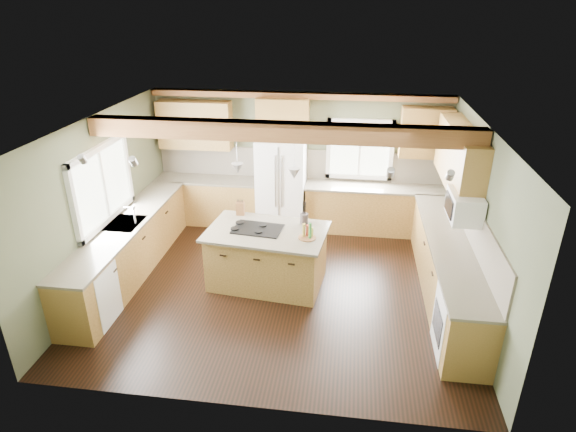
# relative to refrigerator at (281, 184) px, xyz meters

# --- Properties ---
(floor) EXTENTS (5.60, 5.60, 0.00)m
(floor) POSITION_rel_refrigerator_xyz_m (0.30, -2.12, -0.90)
(floor) COLOR black
(floor) RESTS_ON ground
(ceiling) EXTENTS (5.60, 5.60, 0.00)m
(ceiling) POSITION_rel_refrigerator_xyz_m (0.30, -2.12, 1.70)
(ceiling) COLOR silver
(ceiling) RESTS_ON wall_back
(wall_back) EXTENTS (5.60, 0.00, 5.60)m
(wall_back) POSITION_rel_refrigerator_xyz_m (0.30, 0.38, 0.40)
(wall_back) COLOR #4D563D
(wall_back) RESTS_ON ground
(wall_left) EXTENTS (0.00, 5.00, 5.00)m
(wall_left) POSITION_rel_refrigerator_xyz_m (-2.50, -2.12, 0.40)
(wall_left) COLOR #4D563D
(wall_left) RESTS_ON ground
(wall_right) EXTENTS (0.00, 5.00, 5.00)m
(wall_right) POSITION_rel_refrigerator_xyz_m (3.10, -2.12, 0.40)
(wall_right) COLOR #4D563D
(wall_right) RESTS_ON ground
(ceiling_beam) EXTENTS (5.55, 0.26, 0.26)m
(ceiling_beam) POSITION_rel_refrigerator_xyz_m (0.30, -2.04, 1.57)
(ceiling_beam) COLOR brown
(ceiling_beam) RESTS_ON ceiling
(soffit_trim) EXTENTS (5.55, 0.20, 0.10)m
(soffit_trim) POSITION_rel_refrigerator_xyz_m (0.30, 0.28, 1.64)
(soffit_trim) COLOR brown
(soffit_trim) RESTS_ON ceiling
(backsplash_back) EXTENTS (5.58, 0.03, 0.58)m
(backsplash_back) POSITION_rel_refrigerator_xyz_m (0.30, 0.36, 0.31)
(backsplash_back) COLOR brown
(backsplash_back) RESTS_ON wall_back
(backsplash_right) EXTENTS (0.03, 3.70, 0.58)m
(backsplash_right) POSITION_rel_refrigerator_xyz_m (3.08, -2.07, 0.31)
(backsplash_right) COLOR brown
(backsplash_right) RESTS_ON wall_right
(base_cab_back_left) EXTENTS (2.02, 0.60, 0.88)m
(base_cab_back_left) POSITION_rel_refrigerator_xyz_m (-1.49, 0.08, -0.46)
(base_cab_back_left) COLOR brown
(base_cab_back_left) RESTS_ON floor
(counter_back_left) EXTENTS (2.06, 0.64, 0.04)m
(counter_back_left) POSITION_rel_refrigerator_xyz_m (-1.49, 0.08, 0.00)
(counter_back_left) COLOR #443E31
(counter_back_left) RESTS_ON base_cab_back_left
(base_cab_back_right) EXTENTS (2.62, 0.60, 0.88)m
(base_cab_back_right) POSITION_rel_refrigerator_xyz_m (1.79, 0.08, -0.46)
(base_cab_back_right) COLOR brown
(base_cab_back_right) RESTS_ON floor
(counter_back_right) EXTENTS (2.66, 0.64, 0.04)m
(counter_back_right) POSITION_rel_refrigerator_xyz_m (1.79, 0.08, 0.00)
(counter_back_right) COLOR #443E31
(counter_back_right) RESTS_ON base_cab_back_right
(base_cab_left) EXTENTS (0.60, 3.70, 0.88)m
(base_cab_left) POSITION_rel_refrigerator_xyz_m (-2.20, -2.07, -0.46)
(base_cab_left) COLOR brown
(base_cab_left) RESTS_ON floor
(counter_left) EXTENTS (0.64, 3.74, 0.04)m
(counter_left) POSITION_rel_refrigerator_xyz_m (-2.20, -2.07, 0.00)
(counter_left) COLOR #443E31
(counter_left) RESTS_ON base_cab_left
(base_cab_right) EXTENTS (0.60, 3.70, 0.88)m
(base_cab_right) POSITION_rel_refrigerator_xyz_m (2.80, -2.07, -0.46)
(base_cab_right) COLOR brown
(base_cab_right) RESTS_ON floor
(counter_right) EXTENTS (0.64, 3.74, 0.04)m
(counter_right) POSITION_rel_refrigerator_xyz_m (2.80, -2.07, 0.00)
(counter_right) COLOR #443E31
(counter_right) RESTS_ON base_cab_right
(upper_cab_back_left) EXTENTS (1.40, 0.35, 0.90)m
(upper_cab_back_left) POSITION_rel_refrigerator_xyz_m (-1.69, 0.21, 1.05)
(upper_cab_back_left) COLOR brown
(upper_cab_back_left) RESTS_ON wall_back
(upper_cab_over_fridge) EXTENTS (0.96, 0.35, 0.70)m
(upper_cab_over_fridge) POSITION_rel_refrigerator_xyz_m (-0.00, 0.21, 1.25)
(upper_cab_over_fridge) COLOR brown
(upper_cab_over_fridge) RESTS_ON wall_back
(upper_cab_right) EXTENTS (0.35, 2.20, 0.90)m
(upper_cab_right) POSITION_rel_refrigerator_xyz_m (2.92, -1.22, 1.05)
(upper_cab_right) COLOR brown
(upper_cab_right) RESTS_ON wall_right
(upper_cab_back_corner) EXTENTS (0.90, 0.35, 0.90)m
(upper_cab_back_corner) POSITION_rel_refrigerator_xyz_m (2.60, 0.21, 1.05)
(upper_cab_back_corner) COLOR brown
(upper_cab_back_corner) RESTS_ON wall_back
(window_left) EXTENTS (0.04, 1.60, 1.05)m
(window_left) POSITION_rel_refrigerator_xyz_m (-2.48, -2.07, 0.65)
(window_left) COLOR white
(window_left) RESTS_ON wall_left
(window_back) EXTENTS (1.10, 0.04, 1.00)m
(window_back) POSITION_rel_refrigerator_xyz_m (1.45, 0.36, 0.65)
(window_back) COLOR white
(window_back) RESTS_ON wall_back
(sink) EXTENTS (0.50, 0.65, 0.03)m
(sink) POSITION_rel_refrigerator_xyz_m (-2.20, -2.07, 0.01)
(sink) COLOR #262628
(sink) RESTS_ON counter_left
(faucet) EXTENTS (0.02, 0.02, 0.28)m
(faucet) POSITION_rel_refrigerator_xyz_m (-2.02, -2.07, 0.15)
(faucet) COLOR #B2B2B7
(faucet) RESTS_ON sink
(dishwasher) EXTENTS (0.60, 0.60, 0.84)m
(dishwasher) POSITION_rel_refrigerator_xyz_m (-2.19, -3.37, -0.47)
(dishwasher) COLOR white
(dishwasher) RESTS_ON floor
(oven) EXTENTS (0.60, 0.72, 0.84)m
(oven) POSITION_rel_refrigerator_xyz_m (2.79, -3.37, -0.47)
(oven) COLOR white
(oven) RESTS_ON floor
(microwave) EXTENTS (0.40, 0.70, 0.38)m
(microwave) POSITION_rel_refrigerator_xyz_m (2.88, -2.17, 0.65)
(microwave) COLOR white
(microwave) RESTS_ON wall_right
(pendant_left) EXTENTS (0.18, 0.18, 0.16)m
(pendant_left) POSITION_rel_refrigerator_xyz_m (-0.35, -1.99, 0.98)
(pendant_left) COLOR #B2B2B7
(pendant_left) RESTS_ON ceiling
(pendant_right) EXTENTS (0.18, 0.18, 0.16)m
(pendant_right) POSITION_rel_refrigerator_xyz_m (0.50, -2.09, 0.98)
(pendant_right) COLOR #B2B2B7
(pendant_right) RESTS_ON ceiling
(refrigerator) EXTENTS (0.90, 0.74, 1.80)m
(refrigerator) POSITION_rel_refrigerator_xyz_m (0.00, 0.00, 0.00)
(refrigerator) COLOR white
(refrigerator) RESTS_ON floor
(island) EXTENTS (1.81, 1.23, 0.88)m
(island) POSITION_rel_refrigerator_xyz_m (0.07, -2.04, -0.46)
(island) COLOR olive
(island) RESTS_ON floor
(island_top) EXTENTS (1.94, 1.35, 0.04)m
(island_top) POSITION_rel_refrigerator_xyz_m (0.07, -2.04, 0.00)
(island_top) COLOR #443E31
(island_top) RESTS_ON island
(cooktop) EXTENTS (0.79, 0.57, 0.02)m
(cooktop) POSITION_rel_refrigerator_xyz_m (-0.07, -2.02, 0.03)
(cooktop) COLOR black
(cooktop) RESTS_ON island_top
(knife_block) EXTENTS (0.14, 0.10, 0.22)m
(knife_block) POSITION_rel_refrigerator_xyz_m (-0.45, -1.51, 0.13)
(knife_block) COLOR brown
(knife_block) RESTS_ON island_top
(utensil_crock) EXTENTS (0.16, 0.16, 0.17)m
(utensil_crock) POSITION_rel_refrigerator_xyz_m (0.61, -1.72, 0.10)
(utensil_crock) COLOR #473F38
(utensil_crock) RESTS_ON island_top
(bottle_tray) EXTENTS (0.30, 0.30, 0.24)m
(bottle_tray) POSITION_rel_refrigerator_xyz_m (0.71, -2.21, 0.14)
(bottle_tray) COLOR #59311A
(bottle_tray) RESTS_ON island_top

